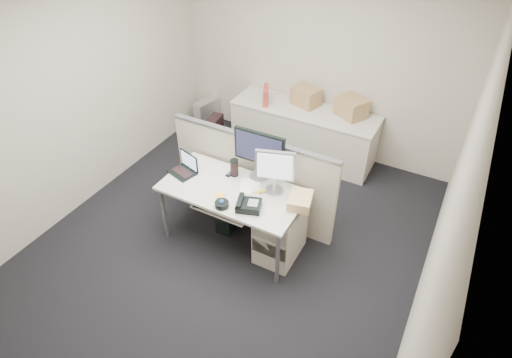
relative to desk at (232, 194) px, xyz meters
The scene contains 28 objects.
floor 0.67m from the desk, ahead, with size 4.00×4.50×0.01m, color black.
wall_back 2.35m from the desk, 90.00° to the left, with size 4.00×0.02×2.70m, color #B6AE9F.
wall_front 2.35m from the desk, 90.00° to the right, with size 4.00×0.02×2.70m, color #B6AE9F.
wall_left 2.11m from the desk, behind, with size 0.02×4.50×2.70m, color #B6AE9F.
wall_right 2.11m from the desk, ahead, with size 0.02×4.50×2.70m, color #B6AE9F.
desk is the anchor object (origin of this frame).
keyboard_tray 0.19m from the desk, 90.00° to the right, with size 0.62×0.32×0.02m, color silver.
drawer_pedestal 0.65m from the desk, ahead, with size 0.40×0.55×0.65m, color #ABA295.
cubicle_partition 0.46m from the desk, 90.00° to the left, with size 2.00×0.06×1.10m, color beige.
back_counter 1.95m from the desk, 90.00° to the left, with size 2.00×0.60×0.72m, color #ABA295.
monitor_main 0.50m from the desk, 64.89° to the left, with size 0.56×0.22×0.56m, color black.
monitor_small 0.54m from the desk, 24.23° to the left, with size 0.40×0.20×0.49m, color #B7B7BC.
laptop 0.64m from the desk, behind, with size 0.28×0.21×0.21m, color black.
trackball 0.30m from the desk, 79.88° to the right, with size 0.14×0.14×0.05m, color black.
desk_phone 0.36m from the desk, 30.96° to the right, with size 0.24×0.19×0.08m, color black.
paper_stack 0.20m from the desk, 38.66° to the left, with size 0.20×0.26×0.01m, color white.
sticky_pad 0.18m from the desk, 107.70° to the right, with size 0.08×0.08×0.01m, color yellow.
travel_mug 0.29m from the desk, 114.44° to the left, with size 0.09×0.09×0.19m, color black.
banana 0.30m from the desk, 16.13° to the left, with size 0.16×0.04×0.04m, color #FFFE39.
cellphone 0.26m from the desk, 126.87° to the left, with size 0.05×0.09×0.01m, color black.
manila_folders 0.74m from the desk, ahead, with size 0.22×0.28×0.11m, color #EFD27E.
keyboard 0.23m from the desk, 102.80° to the right, with size 0.47×0.17×0.03m, color black.
pc_tower_desk 0.52m from the desk, 126.87° to the left, with size 0.18×0.45×0.42m, color black.
pc_tower_spare_dark 2.15m from the desk, 129.04° to the left, with size 0.16×0.41×0.38m, color black.
pc_tower_spare_silver 2.69m from the desk, 129.94° to the left, with size 0.17×0.43×0.40m, color #B7B7BC.
cardboard_box_left 2.06m from the desk, 91.40° to the left, with size 0.36×0.27×0.27m, color #9D8448.
cardboard_box_right 2.14m from the desk, 73.93° to the left, with size 0.38×0.29×0.27m, color #9D8448.
red_binder 1.92m from the desk, 106.73° to the left, with size 0.06×0.28×0.26m, color #B1362B.
Camera 1 is at (1.86, -2.91, 3.55)m, focal length 30.00 mm.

